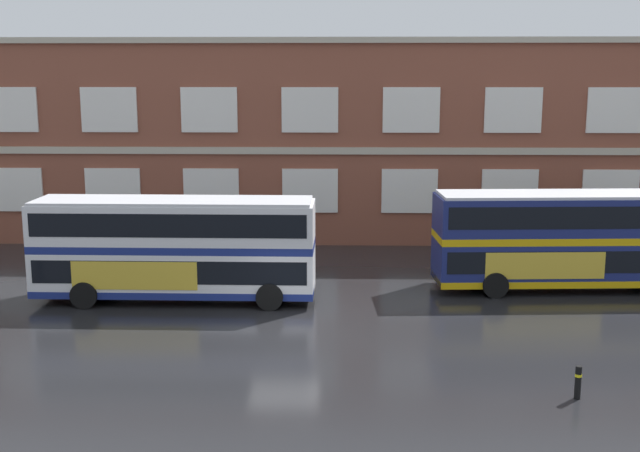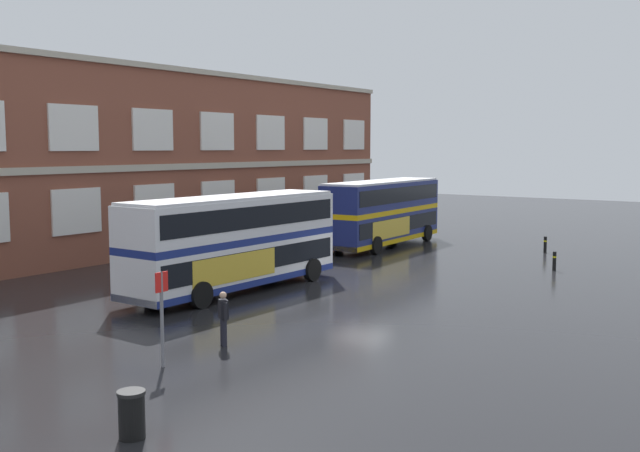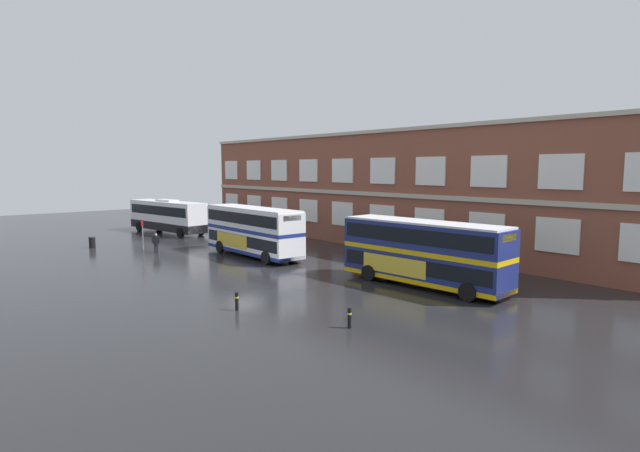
{
  "view_description": "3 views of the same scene",
  "coord_description": "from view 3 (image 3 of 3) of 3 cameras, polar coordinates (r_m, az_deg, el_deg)",
  "views": [
    {
      "loc": [
        1.93,
        -26.83,
        8.84
      ],
      "look_at": [
        1.21,
        2.73,
        3.19
      ],
      "focal_mm": 44.49,
      "sensor_mm": 36.0,
      "label": 1
    },
    {
      "loc": [
        -27.69,
        -17.29,
        6.13
      ],
      "look_at": [
        -0.16,
        2.18,
        2.5
      ],
      "focal_mm": 41.2,
      "sensor_mm": 36.0,
      "label": 2
    },
    {
      "loc": [
        30.5,
        -19.1,
        7.3
      ],
      "look_at": [
        3.89,
        3.7,
        3.26
      ],
      "focal_mm": 28.1,
      "sensor_mm": 36.0,
      "label": 3
    }
  ],
  "objects": [
    {
      "name": "bus_stand_flag",
      "position": [
        47.87,
        -19.56,
        -0.59
      ],
      "size": [
        0.44,
        0.1,
        2.7
      ],
      "color": "slate",
      "rests_on": "ground"
    },
    {
      "name": "safety_bollard_east",
      "position": [
        23.35,
        3.37,
        -10.38
      ],
      "size": [
        0.19,
        0.19,
        0.95
      ],
      "color": "black",
      "rests_on": "ground"
    },
    {
      "name": "brick_terminal_building",
      "position": [
        49.46,
        8.05,
        4.1
      ],
      "size": [
        51.64,
        8.19,
        10.71
      ],
      "color": "brown",
      "rests_on": "ground"
    },
    {
      "name": "safety_bollard_west",
      "position": [
        26.46,
        -9.46,
        -8.42
      ],
      "size": [
        0.19,
        0.19,
        0.95
      ],
      "color": "black",
      "rests_on": "ground"
    },
    {
      "name": "station_litter_bin",
      "position": [
        50.64,
        -24.52,
        -1.71
      ],
      "size": [
        0.6,
        0.6,
        1.03
      ],
      "color": "black",
      "rests_on": "ground"
    },
    {
      "name": "double_decker_near",
      "position": [
        42.04,
        -7.66,
        -0.51
      ],
      "size": [
        11.02,
        2.95,
        4.07
      ],
      "color": "silver",
      "rests_on": "ground"
    },
    {
      "name": "double_decker_middle",
      "position": [
        31.63,
        11.68,
        -2.93
      ],
      "size": [
        11.12,
        3.3,
        4.07
      ],
      "color": "navy",
      "rests_on": "ground"
    },
    {
      "name": "ground_plane",
      "position": [
        37.8,
        -5.82,
        -4.59
      ],
      "size": [
        120.0,
        120.0,
        0.0
      ],
      "primitive_type": "plane",
      "color": "black"
    },
    {
      "name": "waiting_passenger",
      "position": [
        45.58,
        -18.16,
        -1.78
      ],
      "size": [
        0.44,
        0.59,
        1.7
      ],
      "color": "black",
      "rests_on": "ground"
    },
    {
      "name": "touring_coach",
      "position": [
        59.24,
        -16.98,
        1.08
      ],
      "size": [
        12.23,
        4.15,
        3.8
      ],
      "color": "silver",
      "rests_on": "ground"
    }
  ]
}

